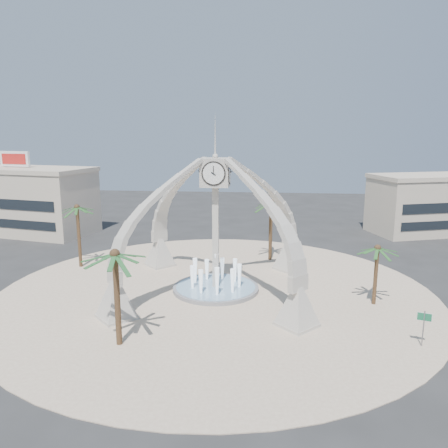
# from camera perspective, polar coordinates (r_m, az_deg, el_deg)

# --- Properties ---
(ground) EXTENTS (140.00, 140.00, 0.00)m
(ground) POSITION_cam_1_polar(r_m,az_deg,el_deg) (41.30, -1.08, -8.68)
(ground) COLOR #282828
(ground) RESTS_ON ground
(plaza) EXTENTS (40.00, 40.00, 0.06)m
(plaza) POSITION_cam_1_polar(r_m,az_deg,el_deg) (41.29, -1.08, -8.65)
(plaza) COLOR beige
(plaza) RESTS_ON ground
(clock_tower) EXTENTS (17.94, 17.94, 16.30)m
(clock_tower) POSITION_cam_1_polar(r_m,az_deg,el_deg) (39.51, -1.11, 0.17)
(clock_tower) COLOR beige
(clock_tower) RESTS_ON ground
(fountain) EXTENTS (8.00, 8.00, 3.62)m
(fountain) POSITION_cam_1_polar(r_m,az_deg,el_deg) (41.20, -1.08, -8.31)
(fountain) COLOR gray
(fountain) RESTS_ON ground
(building_nw) EXTENTS (23.75, 13.73, 11.90)m
(building_nw) POSITION_cam_1_polar(r_m,az_deg,el_deg) (71.34, -25.23, 2.90)
(building_nw) COLOR #BFAE95
(building_nw) RESTS_ON ground
(building_ne) EXTENTS (21.87, 14.17, 8.60)m
(building_ne) POSITION_cam_1_polar(r_m,az_deg,el_deg) (71.79, 26.43, 2.43)
(building_ne) COLOR #BFAE95
(building_ne) RESTS_ON ground
(palm_east) EXTENTS (4.65, 4.65, 5.69)m
(palm_east) POSITION_cam_1_polar(r_m,az_deg,el_deg) (38.79, 19.43, -3.07)
(palm_east) COLOR brown
(palm_east) RESTS_ON ground
(palm_west) EXTENTS (3.95, 3.95, 7.41)m
(palm_west) POSITION_cam_1_polar(r_m,az_deg,el_deg) (49.34, -18.65, 1.98)
(palm_west) COLOR brown
(palm_west) RESTS_ON ground
(palm_north) EXTENTS (5.59, 5.59, 7.61)m
(palm_north) POSITION_cam_1_polar(r_m,az_deg,el_deg) (49.70, 6.18, 2.75)
(palm_north) COLOR brown
(palm_north) RESTS_ON ground
(palm_south) EXTENTS (4.96, 4.96, 7.37)m
(palm_south) POSITION_cam_1_polar(r_m,az_deg,el_deg) (30.03, -14.07, -4.01)
(palm_south) COLOR brown
(palm_south) RESTS_ON ground
(street_sign) EXTENTS (0.93, 0.32, 2.64)m
(street_sign) POSITION_cam_1_polar(r_m,az_deg,el_deg) (33.30, 24.66, -11.49)
(street_sign) COLOR slate
(street_sign) RESTS_ON ground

